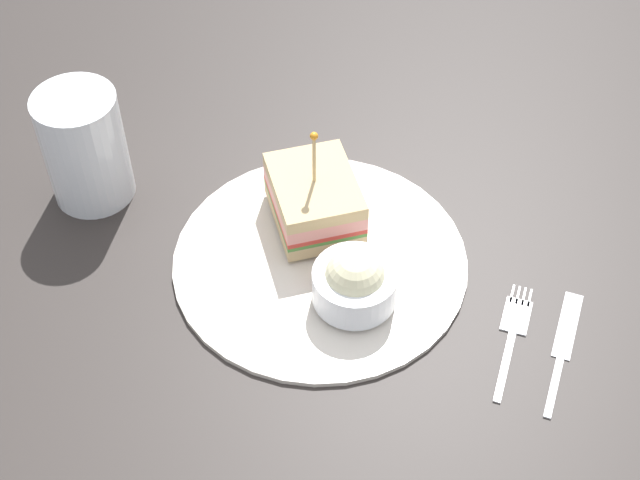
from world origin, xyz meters
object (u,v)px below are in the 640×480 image
object	(u,v)px
coleslaw_bowl	(352,283)
drink_glass	(86,152)
sandwich_half_center	(314,199)
fork	(513,328)
knife	(563,344)
plate	(320,259)

from	to	relation	value
coleslaw_bowl	drink_glass	world-z (taller)	drink_glass
sandwich_half_center	fork	bearing A→B (deg)	112.80
drink_glass	fork	size ratio (longest dim) A/B	1.13
knife	drink_glass	bearing A→B (deg)	-55.09
fork	drink_glass	bearing A→B (deg)	-55.15
drink_glass	fork	bearing A→B (deg)	124.85
plate	sandwich_half_center	size ratio (longest dim) A/B	2.41
plate	coleslaw_bowl	bearing A→B (deg)	87.26
fork	knife	distance (cm)	4.17
fork	knife	bearing A→B (deg)	125.50
sandwich_half_center	fork	world-z (taller)	sandwich_half_center
plate	drink_glass	distance (cm)	23.39
plate	sandwich_half_center	distance (cm)	5.35
coleslaw_bowl	knife	xyz separation A→B (cm)	(-12.47, 12.56, -2.79)
coleslaw_bowl	fork	xyz separation A→B (cm)	(-10.05, 9.17, -2.79)
drink_glass	knife	distance (cm)	44.97
drink_glass	fork	world-z (taller)	drink_glass
coleslaw_bowl	knife	bearing A→B (deg)	134.79
sandwich_half_center	fork	xyz separation A→B (cm)	(-7.86, 18.68, -3.19)
plate	fork	xyz separation A→B (cm)	(-9.79, 14.61, -0.30)
plate	knife	xyz separation A→B (cm)	(-12.21, 18.01, -0.30)
plate	knife	size ratio (longest dim) A/B	2.41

